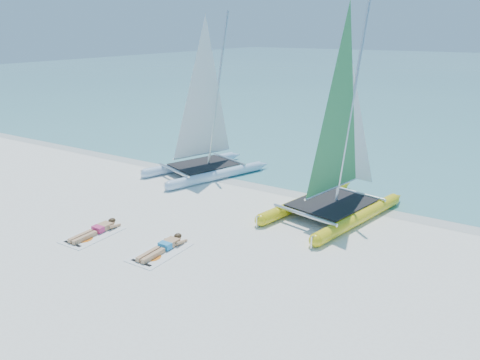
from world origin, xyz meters
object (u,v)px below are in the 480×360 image
(catamaran_blue, at_px, (205,127))
(towel_b, at_px, (160,252))
(catamaran_yellow, at_px, (344,147))
(sunbather_b, at_px, (164,246))
(sunbather_a, at_px, (97,230))
(towel_a, at_px, (93,235))

(catamaran_blue, bearing_deg, towel_b, -43.41)
(catamaran_blue, height_order, catamaran_yellow, catamaran_yellow)
(catamaran_blue, distance_m, sunbather_b, 7.64)
(sunbather_a, bearing_deg, sunbather_b, 5.10)
(catamaran_blue, distance_m, towel_b, 7.84)
(catamaran_yellow, distance_m, towel_a, 8.56)
(catamaran_yellow, height_order, towel_b, catamaran_yellow)
(catamaran_blue, bearing_deg, catamaran_yellow, 11.43)
(towel_b, bearing_deg, sunbather_b, 90.00)
(catamaran_blue, distance_m, sunbather_a, 7.13)
(catamaran_yellow, height_order, towel_a, catamaran_yellow)
(towel_b, height_order, sunbather_b, sunbather_b)
(sunbather_b, bearing_deg, towel_b, -90.00)
(catamaran_yellow, bearing_deg, towel_b, -106.56)
(catamaran_yellow, bearing_deg, sunbather_a, -122.27)
(catamaran_blue, relative_size, towel_a, 3.76)
(towel_a, height_order, sunbather_a, sunbather_a)
(catamaran_blue, height_order, towel_b, catamaran_blue)
(sunbather_b, bearing_deg, towel_a, -170.61)
(sunbather_a, bearing_deg, towel_b, 0.75)
(towel_b, distance_m, sunbather_b, 0.22)
(catamaran_yellow, relative_size, towel_a, 3.92)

